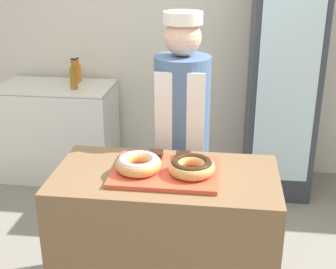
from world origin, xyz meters
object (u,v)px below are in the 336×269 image
(bottle_orange_b, at_px, (78,72))
(donut_chocolate_glaze, at_px, (191,166))
(brownie_back_right, at_px, (183,156))
(donut_light_glaze, at_px, (139,163))
(brownie_back_left, at_px, (155,154))
(chest_freezer, at_px, (60,131))
(bottle_amber, at_px, (74,77))
(serving_tray, at_px, (166,171))
(beverage_fridge, at_px, (282,87))
(bottle_orange, at_px, (75,74))
(baker_person, at_px, (182,139))

(bottle_orange_b, bearing_deg, donut_chocolate_glaze, -58.34)
(brownie_back_right, bearing_deg, donut_light_glaze, -140.02)
(brownie_back_left, bearing_deg, chest_freezer, 125.88)
(bottle_amber, bearing_deg, bottle_orange_b, 100.32)
(bottle_orange_b, bearing_deg, serving_tray, -60.94)
(serving_tray, bearing_deg, brownie_back_right, 63.12)
(beverage_fridge, distance_m, chest_freezer, 2.07)
(bottle_orange_b, bearing_deg, donut_light_glaze, -64.42)
(donut_light_glaze, xyz_separation_m, brownie_back_right, (0.21, 0.18, -0.02))
(bottle_orange, height_order, bottle_orange_b, bottle_orange)
(baker_person, height_order, chest_freezer, baker_person)
(brownie_back_left, xyz_separation_m, chest_freezer, (-1.16, 1.61, -0.53))
(donut_light_glaze, xyz_separation_m, bottle_orange, (-0.95, 1.89, -0.03))
(serving_tray, distance_m, chest_freezer, 2.21)
(baker_person, distance_m, bottle_orange_b, 1.77)
(donut_chocolate_glaze, height_order, chest_freezer, donut_chocolate_glaze)
(donut_light_glaze, bearing_deg, donut_chocolate_glaze, 0.00)
(beverage_fridge, bearing_deg, bottle_orange_b, 173.81)
(donut_chocolate_glaze, distance_m, beverage_fridge, 1.89)
(chest_freezer, bearing_deg, donut_light_glaze, -58.31)
(beverage_fridge, distance_m, bottle_orange_b, 1.86)
(bottle_orange, bearing_deg, bottle_amber, -75.30)
(donut_light_glaze, height_order, bottle_orange, bottle_orange)
(brownie_back_right, height_order, chest_freezer, brownie_back_right)
(serving_tray, relative_size, brownie_back_right, 7.18)
(chest_freezer, bearing_deg, bottle_orange_b, 51.39)
(bottle_amber, height_order, bottle_orange, bottle_amber)
(brownie_back_left, distance_m, bottle_amber, 1.79)
(chest_freezer, relative_size, bottle_amber, 3.74)
(chest_freezer, distance_m, bottle_orange, 0.56)
(baker_person, xyz_separation_m, beverage_fridge, (0.74, 1.18, 0.04))
(serving_tray, distance_m, donut_chocolate_glaze, 0.15)
(donut_light_glaze, relative_size, beverage_fridge, 0.13)
(serving_tray, xyz_separation_m, brownie_back_left, (-0.08, 0.15, 0.03))
(bottle_amber, bearing_deg, brownie_back_right, -53.84)
(bottle_amber, bearing_deg, beverage_fridge, 2.70)
(donut_chocolate_glaze, bearing_deg, brownie_back_left, 140.02)
(serving_tray, height_order, donut_light_glaze, donut_light_glaze)
(donut_light_glaze, bearing_deg, bottle_amber, 117.86)
(serving_tray, height_order, chest_freezer, serving_tray)
(donut_chocolate_glaze, bearing_deg, bottle_orange, 122.85)
(bottle_orange, bearing_deg, serving_tray, -59.80)
(donut_chocolate_glaze, bearing_deg, brownie_back_right, 108.79)
(donut_light_glaze, relative_size, bottle_orange, 1.06)
(serving_tray, height_order, brownie_back_right, brownie_back_right)
(donut_chocolate_glaze, relative_size, brownie_back_right, 3.13)
(bottle_orange_b, bearing_deg, baker_person, -51.17)
(beverage_fridge, bearing_deg, bottle_amber, -177.30)
(chest_freezer, height_order, bottle_orange, bottle_orange)
(serving_tray, height_order, bottle_amber, bottle_amber)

